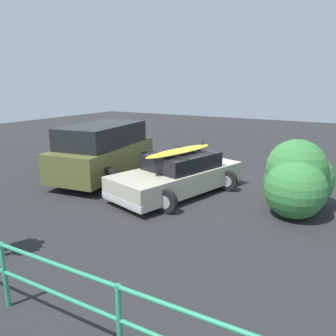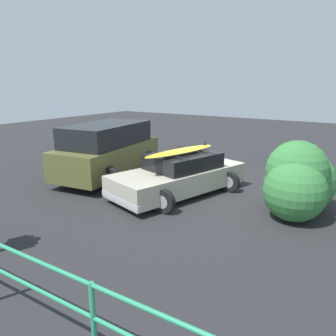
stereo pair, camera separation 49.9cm
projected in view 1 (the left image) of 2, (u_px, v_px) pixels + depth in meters
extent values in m
cube|color=#28282B|center=(204.00, 190.00, 10.46)|extent=(44.00, 44.00, 0.02)
cube|color=#B7B29E|center=(178.00, 178.00, 9.99)|extent=(2.83, 4.62, 0.61)
cube|color=black|center=(182.00, 161.00, 9.97)|extent=(2.01, 2.40, 0.45)
cube|color=silver|center=(122.00, 201.00, 8.62)|extent=(1.69, 0.58, 0.14)
cube|color=silver|center=(220.00, 172.00, 11.46)|extent=(1.69, 0.58, 0.14)
cylinder|color=black|center=(166.00, 201.00, 8.53)|extent=(0.64, 0.18, 0.64)
cylinder|color=#99999E|center=(166.00, 201.00, 8.53)|extent=(0.35, 0.19, 0.35)
cylinder|color=black|center=(126.00, 187.00, 9.74)|extent=(0.64, 0.18, 0.64)
cylinder|color=#99999E|center=(126.00, 187.00, 9.74)|extent=(0.35, 0.19, 0.35)
cylinder|color=black|center=(227.00, 181.00, 10.32)|extent=(0.64, 0.18, 0.64)
cylinder|color=#99999E|center=(227.00, 181.00, 10.32)|extent=(0.35, 0.19, 0.35)
cylinder|color=black|center=(187.00, 170.00, 11.53)|extent=(0.64, 0.18, 0.64)
cylinder|color=#99999E|center=(187.00, 170.00, 11.53)|extent=(0.35, 0.19, 0.35)
cylinder|color=black|center=(168.00, 155.00, 9.52)|extent=(1.72, 0.52, 0.03)
cylinder|color=black|center=(195.00, 149.00, 10.29)|extent=(1.72, 0.52, 0.03)
ellipsoid|color=yellow|center=(180.00, 151.00, 9.78)|extent=(1.17, 2.83, 0.09)
cone|color=black|center=(202.00, 142.00, 10.54)|extent=(0.10, 0.10, 0.14)
cube|color=brown|center=(104.00, 158.00, 11.51)|extent=(2.40, 4.43, 0.96)
cube|color=black|center=(102.00, 135.00, 11.30)|extent=(2.13, 3.49, 0.71)
cylinder|color=black|center=(133.00, 145.00, 13.46)|extent=(0.74, 0.28, 0.72)
cylinder|color=black|center=(108.00, 180.00, 10.12)|extent=(0.80, 0.22, 0.80)
cylinder|color=#99999E|center=(108.00, 180.00, 10.12)|extent=(0.44, 0.23, 0.44)
cylinder|color=black|center=(59.00, 174.00, 10.81)|extent=(0.80, 0.22, 0.80)
cylinder|color=#99999E|center=(59.00, 174.00, 10.81)|extent=(0.44, 0.23, 0.44)
cylinder|color=black|center=(144.00, 162.00, 12.38)|extent=(0.80, 0.22, 0.80)
cylinder|color=#99999E|center=(144.00, 162.00, 12.38)|extent=(0.44, 0.23, 0.44)
cylinder|color=black|center=(102.00, 158.00, 13.08)|extent=(0.80, 0.22, 0.80)
cylinder|color=#99999E|center=(102.00, 158.00, 13.08)|extent=(0.44, 0.23, 0.44)
cylinder|color=#2D9366|center=(119.00, 324.00, 3.89)|extent=(0.07, 0.07, 1.07)
cylinder|color=#2D9366|center=(5.00, 275.00, 4.88)|extent=(0.07, 0.07, 1.07)
cylinder|color=brown|center=(295.00, 203.00, 8.76)|extent=(0.31, 0.31, 0.37)
sphere|color=#387F3D|center=(289.00, 182.00, 8.84)|extent=(1.36, 1.36, 1.36)
sphere|color=#387F3D|center=(301.00, 179.00, 8.95)|extent=(1.68, 1.68, 1.68)
sphere|color=#387F3D|center=(296.00, 169.00, 8.53)|extent=(1.56, 1.56, 1.56)
sphere|color=#387F3D|center=(295.00, 189.00, 8.18)|extent=(1.53, 1.53, 1.53)
sphere|color=#387F3D|center=(290.00, 181.00, 8.51)|extent=(1.18, 1.18, 1.18)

